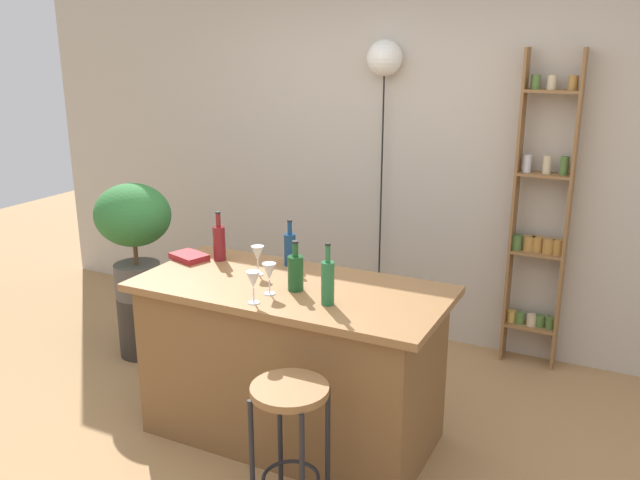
# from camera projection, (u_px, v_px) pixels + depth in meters

# --- Properties ---
(ground) EXTENTS (12.00, 12.00, 0.00)m
(ground) POSITION_uv_depth(u_px,v_px,m) (265.00, 462.00, 3.53)
(ground) COLOR #A37A4C
(back_wall) EXTENTS (6.40, 0.10, 2.80)m
(back_wall) POSITION_uv_depth(u_px,v_px,m) (400.00, 147.00, 4.81)
(back_wall) COLOR #BCB2A3
(back_wall) RESTS_ON ground
(kitchen_counter) EXTENTS (1.66, 0.79, 0.89)m
(kitchen_counter) POSITION_uv_depth(u_px,v_px,m) (292.00, 361.00, 3.66)
(kitchen_counter) COLOR brown
(kitchen_counter) RESTS_ON ground
(bar_stool) EXTENTS (0.35, 0.35, 0.68)m
(bar_stool) POSITION_uv_depth(u_px,v_px,m) (290.00, 421.00, 2.97)
(bar_stool) COLOR black
(bar_stool) RESTS_ON ground
(spice_shelf) EXTENTS (0.36, 0.15, 2.09)m
(spice_shelf) POSITION_uv_depth(u_px,v_px,m) (540.00, 220.00, 4.36)
(spice_shelf) COLOR olive
(spice_shelf) RESTS_ON ground
(plant_stool) EXTENTS (0.31, 0.31, 0.43)m
(plant_stool) POSITION_uv_depth(u_px,v_px,m) (142.00, 325.00, 4.70)
(plant_stool) COLOR #2D2823
(plant_stool) RESTS_ON ground
(potted_plant) EXTENTS (0.53, 0.48, 0.79)m
(potted_plant) POSITION_uv_depth(u_px,v_px,m) (133.00, 227.00, 4.50)
(potted_plant) COLOR #514C47
(potted_plant) RESTS_ON plant_stool
(bottle_spirits_clear) EXTENTS (0.06, 0.06, 0.31)m
(bottle_spirits_clear) POSITION_uv_depth(u_px,v_px,m) (328.00, 281.00, 3.25)
(bottle_spirits_clear) COLOR #236638
(bottle_spirits_clear) RESTS_ON kitchen_counter
(bottle_wine_red) EXTENTS (0.07, 0.07, 0.27)m
(bottle_wine_red) POSITION_uv_depth(u_px,v_px,m) (290.00, 248.00, 3.83)
(bottle_wine_red) COLOR navy
(bottle_wine_red) RESTS_ON kitchen_counter
(bottle_soda_blue) EXTENTS (0.08, 0.08, 0.27)m
(bottle_soda_blue) POSITION_uv_depth(u_px,v_px,m) (296.00, 272.00, 3.44)
(bottle_soda_blue) COLOR #194C23
(bottle_soda_blue) RESTS_ON kitchen_counter
(bottle_vinegar) EXTENTS (0.07, 0.07, 0.29)m
(bottle_vinegar) POSITION_uv_depth(u_px,v_px,m) (219.00, 242.00, 3.91)
(bottle_vinegar) COLOR maroon
(bottle_vinegar) RESTS_ON kitchen_counter
(wine_glass_left) EXTENTS (0.07, 0.07, 0.16)m
(wine_glass_left) POSITION_uv_depth(u_px,v_px,m) (253.00, 281.00, 3.26)
(wine_glass_left) COLOR silver
(wine_glass_left) RESTS_ON kitchen_counter
(wine_glass_center) EXTENTS (0.07, 0.07, 0.16)m
(wine_glass_center) POSITION_uv_depth(u_px,v_px,m) (258.00, 254.00, 3.66)
(wine_glass_center) COLOR silver
(wine_glass_center) RESTS_ON kitchen_counter
(wine_glass_right) EXTENTS (0.07, 0.07, 0.16)m
(wine_glass_right) POSITION_uv_depth(u_px,v_px,m) (269.00, 272.00, 3.38)
(wine_glass_right) COLOR silver
(wine_glass_right) RESTS_ON kitchen_counter
(cookbook) EXTENTS (0.25, 0.21, 0.03)m
(cookbook) POSITION_uv_depth(u_px,v_px,m) (189.00, 257.00, 3.95)
(cookbook) COLOR maroon
(cookbook) RESTS_ON kitchen_counter
(pendant_globe_light) EXTENTS (0.25, 0.25, 2.14)m
(pendant_globe_light) POSITION_uv_depth(u_px,v_px,m) (385.00, 61.00, 4.59)
(pendant_globe_light) COLOR black
(pendant_globe_light) RESTS_ON ground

